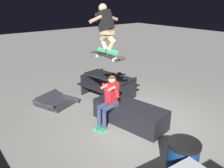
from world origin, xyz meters
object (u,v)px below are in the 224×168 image
at_px(person_sitting_on_ledge, 109,98).
at_px(kicker_ramp, 56,102).
at_px(skateboard, 107,56).
at_px(skater_airborne, 106,26).
at_px(trash_bin, 181,167).
at_px(picnic_table_back, 108,82).
at_px(ledge_box_main, 130,114).

relative_size(person_sitting_on_ledge, kicker_ramp, 1.10).
bearing_deg(skateboard, skater_airborne, 7.35).
height_order(skater_airborne, kicker_ramp, skater_airborne).
xyz_separation_m(skateboard, trash_bin, (-2.57, 0.40, -1.41)).
bearing_deg(person_sitting_on_ledge, picnic_table_back, -37.31).
bearing_deg(skater_airborne, kicker_ramp, 13.67).
height_order(ledge_box_main, kicker_ramp, ledge_box_main).
distance_m(kicker_ramp, picnic_table_back, 1.85).
bearing_deg(ledge_box_main, kicker_ramp, 23.65).
bearing_deg(trash_bin, skateboard, -8.97).
bearing_deg(trash_bin, skater_airborne, -8.62).
bearing_deg(trash_bin, person_sitting_on_ledge, -9.63).
xyz_separation_m(person_sitting_on_ledge, trash_bin, (-2.54, 0.43, -0.28)).
bearing_deg(picnic_table_back, trash_bin, 158.38).
bearing_deg(picnic_table_back, kicker_ramp, 73.28).
height_order(kicker_ramp, picnic_table_back, picnic_table_back).
bearing_deg(ledge_box_main, skater_airborne, 57.93).
bearing_deg(ledge_box_main, trash_bin, 157.70).
height_order(picnic_table_back, trash_bin, trash_bin).
xyz_separation_m(person_sitting_on_ledge, picnic_table_back, (1.57, -1.20, -0.28)).
bearing_deg(skateboard, ledge_box_main, -117.90).
bearing_deg(skater_airborne, skateboard, -172.65).
xyz_separation_m(ledge_box_main, skateboard, (0.28, 0.53, 1.63)).
distance_m(person_sitting_on_ledge, picnic_table_back, 2.00).
xyz_separation_m(person_sitting_on_ledge, skateboard, (0.02, 0.03, 1.12)).
bearing_deg(skateboard, person_sitting_on_ledge, -133.39).
xyz_separation_m(skater_airborne, trash_bin, (-2.62, 0.40, -2.10)).
bearing_deg(kicker_ramp, skater_airborne, -166.33).
bearing_deg(skater_airborne, trash_bin, 171.38).
relative_size(skateboard, trash_bin, 1.05).
xyz_separation_m(skateboard, picnic_table_back, (1.55, -1.23, -1.40)).
bearing_deg(kicker_ramp, ledge_box_main, -156.35).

